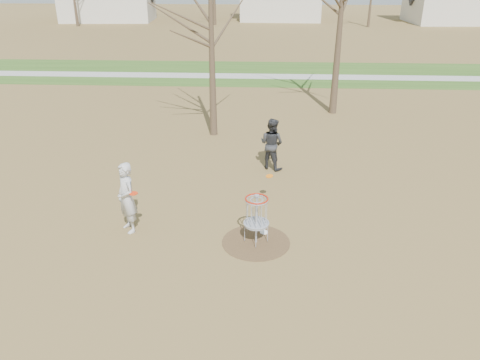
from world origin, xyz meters
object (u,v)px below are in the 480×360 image
player_standing (126,198)px  player_throwing (272,144)px  disc_grounded (264,232)px  disc_golf_basket (256,212)px

player_standing → player_throwing: bearing=99.6°
player_throwing → disc_grounded: player_throwing is taller
player_throwing → disc_grounded: bearing=118.6°
player_standing → player_throwing: player_standing is taller
player_standing → disc_grounded: size_ratio=8.97×
player_throwing → disc_golf_basket: bearing=116.5°
player_standing → disc_golf_basket: 3.51m
player_standing → disc_golf_basket: bearing=43.1°
player_throwing → disc_grounded: (-0.22, -4.48, -0.90)m
player_standing → disc_grounded: bearing=51.0°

